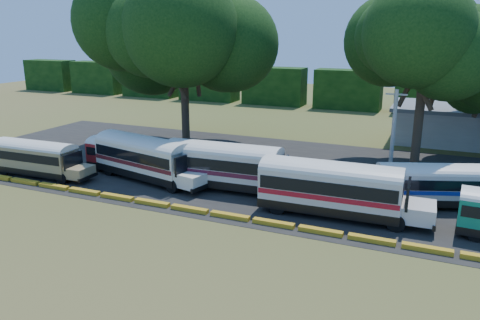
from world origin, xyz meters
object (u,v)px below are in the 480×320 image
at_px(bus_red, 129,154).
at_px(tree_west, 183,32).
at_px(bus_cream_west, 146,156).
at_px(bus_white_red, 334,186).
at_px(bus_beige, 37,156).

bearing_deg(bus_red, tree_west, 93.70).
bearing_deg(bus_cream_west, bus_red, 170.89).
distance_m(bus_cream_west, bus_white_red, 15.76).
bearing_deg(tree_west, bus_beige, -115.23).
distance_m(bus_beige, bus_red, 7.48).
height_order(bus_beige, bus_cream_west, bus_cream_west).
bearing_deg(bus_beige, tree_west, 63.30).
relative_size(bus_red, bus_cream_west, 0.80).
distance_m(bus_beige, bus_cream_west, 9.29).
bearing_deg(tree_west, bus_red, -89.71).
height_order(bus_white_red, tree_west, tree_west).
height_order(bus_red, bus_cream_west, bus_cream_west).
height_order(bus_red, bus_white_red, bus_white_red).
relative_size(bus_red, bus_white_red, 0.81).
xyz_separation_m(bus_beige, bus_white_red, (24.53, 1.17, 0.34)).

